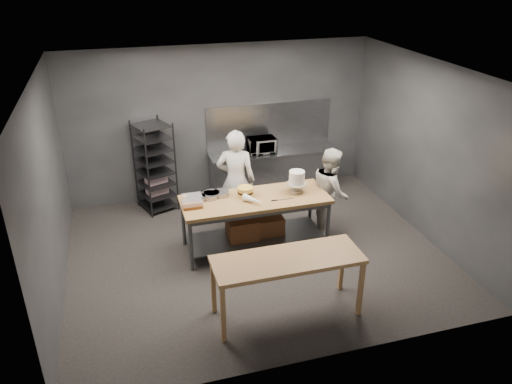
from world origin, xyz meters
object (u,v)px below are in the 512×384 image
at_px(chef_behind, 236,181).
at_px(speed_rack, 155,167).
at_px(near_counter, 288,263).
at_px(microwave, 262,145).
at_px(layer_cake, 245,192).
at_px(frosted_cake_stand, 297,179).
at_px(work_table, 255,217).
at_px(chef_right, 330,192).

bearing_deg(chef_behind, speed_rack, -22.08).
relative_size(near_counter, chef_behind, 1.08).
relative_size(microwave, layer_cake, 2.10).
bearing_deg(microwave, layer_cake, -114.12).
height_order(speed_rack, frosted_cake_stand, speed_rack).
distance_m(work_table, frosted_cake_stand, 0.93).
bearing_deg(frosted_cake_stand, microwave, 90.51).
distance_m(microwave, layer_cake, 2.05).
height_order(work_table, microwave, microwave).
relative_size(chef_behind, chef_right, 1.17).
xyz_separation_m(frosted_cake_stand, layer_cake, (-0.85, 0.08, -0.15)).
height_order(near_counter, chef_behind, chef_behind).
bearing_deg(near_counter, work_table, 88.11).
height_order(chef_right, microwave, chef_right).
bearing_deg(speed_rack, work_table, -53.21).
bearing_deg(microwave, chef_right, -69.54).
xyz_separation_m(chef_right, microwave, (-0.69, 1.84, 0.26)).
xyz_separation_m(near_counter, chef_right, (1.46, 1.91, -0.03)).
relative_size(speed_rack, chef_behind, 0.95).
height_order(work_table, chef_behind, chef_behind).
distance_m(chef_behind, chef_right, 1.65).
xyz_separation_m(work_table, chef_right, (1.40, 0.13, 0.21)).
bearing_deg(frosted_cake_stand, chef_right, 9.09).
relative_size(near_counter, speed_rack, 1.14).
height_order(near_counter, chef_right, chef_right).
height_order(speed_rack, layer_cake, speed_rack).
height_order(chef_right, frosted_cake_stand, chef_right).
relative_size(near_counter, frosted_cake_stand, 5.37).
height_order(chef_right, layer_cake, chef_right).
relative_size(chef_right, layer_cake, 6.11).
bearing_deg(layer_cake, speed_rack, 125.75).
relative_size(near_counter, chef_right, 1.27).
bearing_deg(near_counter, microwave, 78.43).
relative_size(work_table, near_counter, 1.20).
bearing_deg(chef_right, work_table, 107.88).
distance_m(chef_behind, frosted_cake_stand, 1.14).
xyz_separation_m(near_counter, chef_behind, (-0.07, 2.51, 0.11)).
height_order(frosted_cake_stand, layer_cake, frosted_cake_stand).
bearing_deg(layer_cake, frosted_cake_stand, -5.64).
height_order(work_table, layer_cake, layer_cake).
xyz_separation_m(chef_behind, layer_cake, (0.00, -0.62, 0.08)).
relative_size(work_table, layer_cake, 9.32).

